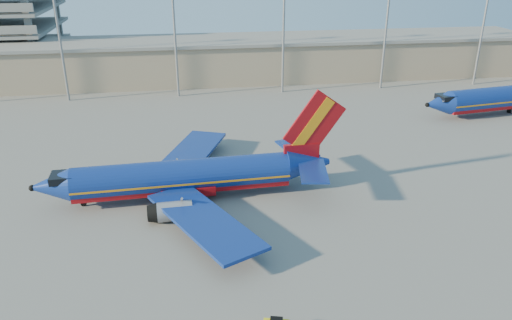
% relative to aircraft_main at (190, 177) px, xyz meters
% --- Properties ---
extents(ground, '(220.00, 220.00, 0.00)m').
position_rel_aircraft_main_xyz_m(ground, '(3.80, -4.07, -2.51)').
color(ground, slate).
rests_on(ground, ground).
extents(terminal_building, '(122.00, 16.00, 8.50)m').
position_rel_aircraft_main_xyz_m(terminal_building, '(13.80, 53.93, 1.81)').
color(terminal_building, gray).
rests_on(terminal_building, ground).
extents(aircraft_main, '(34.66, 33.31, 11.73)m').
position_rel_aircraft_main_xyz_m(aircraft_main, '(0.00, 0.00, 0.00)').
color(aircraft_main, navy).
rests_on(aircraft_main, ground).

